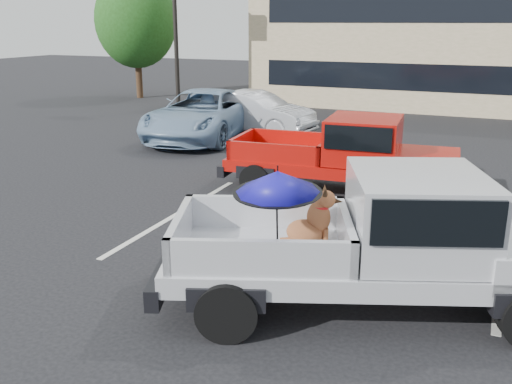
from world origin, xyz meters
TOP-DOWN VIEW (x-y plane):
  - ground at (0.00, 0.00)m, footprint 90.00×90.00m
  - stripe_left at (-3.00, 2.00)m, footprint 0.12×5.00m
  - stripe_right at (3.00, 2.00)m, footprint 0.12×5.00m
  - motel_building at (2.00, 20.99)m, footprint 20.40×8.40m
  - tree_left at (-14.00, 17.00)m, footprint 3.96×3.96m
  - silver_pickup at (1.68, -0.24)m, footprint 6.02×3.83m
  - red_pickup at (-0.07, 4.82)m, footprint 5.35×2.23m
  - silver_sedan at (-5.01, 10.65)m, footprint 4.46×2.08m
  - blue_suv at (-6.18, 9.08)m, footprint 3.25×5.90m

SIDE VIEW (x-z plane):
  - ground at x=0.00m, z-range 0.00..0.00m
  - stripe_left at x=-3.00m, z-range 0.00..0.01m
  - stripe_right at x=3.00m, z-range 0.00..0.01m
  - silver_sedan at x=-5.01m, z-range 0.00..1.41m
  - blue_suv at x=-6.18m, z-range 0.00..1.57m
  - red_pickup at x=-0.07m, z-range 0.08..1.81m
  - silver_pickup at x=1.68m, z-range 0.02..2.08m
  - motel_building at x=2.00m, z-range 0.06..6.36m
  - tree_left at x=-14.00m, z-range 0.72..6.74m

